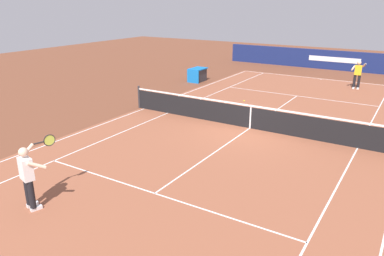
# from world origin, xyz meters

# --- Properties ---
(ground_plane) EXTENTS (60.00, 60.00, 0.00)m
(ground_plane) POSITION_xyz_m (0.00, 0.00, 0.00)
(ground_plane) COLOR brown
(court_slab) EXTENTS (24.20, 11.40, 0.00)m
(court_slab) POSITION_xyz_m (0.00, 0.00, 0.00)
(court_slab) COLOR #935138
(court_slab) RESTS_ON ground_plane
(court_line_markings) EXTENTS (23.85, 11.05, 0.01)m
(court_line_markings) POSITION_xyz_m (0.00, 0.00, 0.00)
(court_line_markings) COLOR white
(court_line_markings) RESTS_ON ground_plane
(tennis_net) EXTENTS (0.10, 11.70, 1.08)m
(tennis_net) POSITION_xyz_m (0.00, 0.00, 0.49)
(tennis_net) COLOR #2D2D33
(tennis_net) RESTS_ON ground_plane
(stadium_barrier) EXTENTS (0.26, 17.00, 1.43)m
(stadium_barrier) POSITION_xyz_m (-15.90, -0.00, 0.71)
(stadium_barrier) COLOR navy
(stadium_barrier) RESTS_ON ground_plane
(tennis_player_near) EXTENTS (1.16, 0.75, 1.70)m
(tennis_player_near) POSITION_xyz_m (8.61, -2.14, 0.93)
(tennis_player_near) COLOR black
(tennis_player_near) RESTS_ON ground_plane
(tennis_player_far) EXTENTS (1.03, 0.81, 1.70)m
(tennis_player_far) POSITION_xyz_m (-9.98, 2.42, 0.93)
(tennis_player_far) COLOR black
(tennis_player_far) RESTS_ON ground_plane
(tennis_ball) EXTENTS (0.07, 0.07, 0.07)m
(tennis_ball) POSITION_xyz_m (-3.79, -1.97, 0.03)
(tennis_ball) COLOR #CCE01E
(tennis_ball) RESTS_ON ground_plane
(equipment_cart_tarped) EXTENTS (1.25, 0.84, 0.85)m
(equipment_cart_tarped) POSITION_xyz_m (-6.83, -6.62, 0.44)
(equipment_cart_tarped) COLOR #2D2D33
(equipment_cart_tarped) RESTS_ON ground_plane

